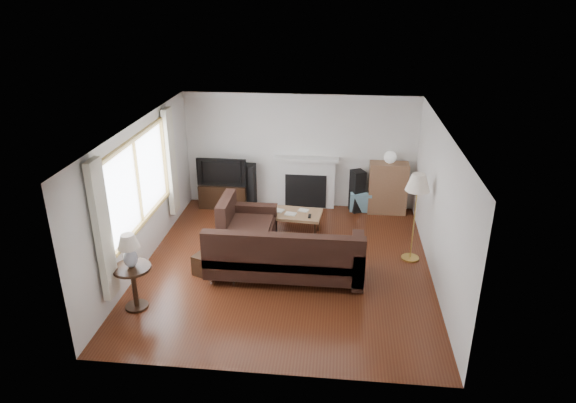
# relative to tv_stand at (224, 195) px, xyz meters

# --- Properties ---
(room) EXTENTS (5.10, 5.60, 2.54)m
(room) POSITION_rel_tv_stand_xyz_m (1.66, -2.48, 0.99)
(room) COLOR #512312
(room) RESTS_ON ground
(window) EXTENTS (0.12, 2.74, 1.54)m
(window) POSITION_rel_tv_stand_xyz_m (-0.79, -2.68, 1.29)
(window) COLOR olive
(window) RESTS_ON room
(curtain_near) EXTENTS (0.10, 0.35, 2.10)m
(curtain_near) POSITION_rel_tv_stand_xyz_m (-0.74, -4.20, 1.14)
(curtain_near) COLOR silver
(curtain_near) RESTS_ON room
(curtain_far) EXTENTS (0.10, 0.35, 2.10)m
(curtain_far) POSITION_rel_tv_stand_xyz_m (-0.74, -1.16, 1.14)
(curtain_far) COLOR silver
(curtain_far) RESTS_ON room
(fireplace) EXTENTS (1.40, 0.26, 1.15)m
(fireplace) POSITION_rel_tv_stand_xyz_m (1.81, 0.16, 0.31)
(fireplace) COLOR white
(fireplace) RESTS_ON room
(tv_stand) EXTENTS (1.05, 0.47, 0.52)m
(tv_stand) POSITION_rel_tv_stand_xyz_m (0.00, 0.00, 0.00)
(tv_stand) COLOR black
(tv_stand) RESTS_ON ground
(television) EXTENTS (1.08, 0.14, 0.62)m
(television) POSITION_rel_tv_stand_xyz_m (-0.00, 0.00, 0.57)
(television) COLOR black
(television) RESTS_ON tv_stand
(speaker_left) EXTENTS (0.28, 0.33, 0.96)m
(speaker_left) POSITION_rel_tv_stand_xyz_m (0.56, 0.07, 0.22)
(speaker_left) COLOR black
(speaker_left) RESTS_ON ground
(speaker_right) EXTENTS (0.36, 0.39, 0.92)m
(speaker_right) POSITION_rel_tv_stand_xyz_m (2.93, 0.04, 0.20)
(speaker_right) COLOR black
(speaker_right) RESTS_ON ground
(bookshelf) EXTENTS (0.81, 0.39, 1.12)m
(bookshelf) POSITION_rel_tv_stand_xyz_m (3.57, 0.04, 0.30)
(bookshelf) COLOR brown
(bookshelf) RESTS_ON ground
(globe_lamp) EXTENTS (0.26, 0.26, 0.26)m
(globe_lamp) POSITION_rel_tv_stand_xyz_m (3.57, 0.04, 0.99)
(globe_lamp) COLOR white
(globe_lamp) RESTS_ON bookshelf
(sectional_sofa) EXTENTS (2.83, 2.07, 0.91)m
(sectional_sofa) POSITION_rel_tv_stand_xyz_m (1.69, -2.84, 0.19)
(sectional_sofa) COLOR black
(sectional_sofa) RESTS_ON ground
(coffee_table) EXTENTS (1.24, 0.75, 0.46)m
(coffee_table) POSITION_rel_tv_stand_xyz_m (1.62, -1.23, -0.03)
(coffee_table) COLOR #936B46
(coffee_table) RESTS_ON ground
(footstool) EXTENTS (0.56, 0.56, 0.36)m
(footstool) POSITION_rel_tv_stand_xyz_m (0.37, -2.88, -0.08)
(footstool) COLOR black
(footstool) RESTS_ON ground
(floor_lamp) EXTENTS (0.53, 0.53, 1.63)m
(floor_lamp) POSITION_rel_tv_stand_xyz_m (3.87, -2.01, 0.55)
(floor_lamp) COLOR gold
(floor_lamp) RESTS_ON ground
(side_table) EXTENTS (0.57, 0.57, 0.71)m
(side_table) POSITION_rel_tv_stand_xyz_m (-0.49, -3.99, 0.09)
(side_table) COLOR black
(side_table) RESTS_ON ground
(table_lamp) EXTENTS (0.33, 0.33, 0.53)m
(table_lamp) POSITION_rel_tv_stand_xyz_m (-0.49, -3.99, 0.71)
(table_lamp) COLOR silver
(table_lamp) RESTS_ON side_table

